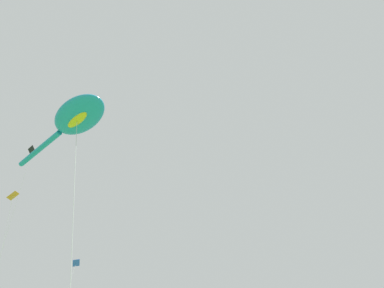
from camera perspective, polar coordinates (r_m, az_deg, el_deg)
name	(u,v)px	position (r m, az deg, el deg)	size (l,w,h in m)	color
big_show_kite	(77,118)	(21.41, -20.43, 4.53)	(3.36, 10.91, 17.87)	#1E8CBF
small_kite_delta_white	(10,210)	(29.58, -30.41, -10.40)	(4.49, 1.09, 17.84)	orange
small_kite_box_yellow	(73,275)	(39.79, -21.06, -21.50)	(3.08, 4.64, 18.52)	blue
small_kite_diamond_red	(26,169)	(33.53, -28.12, -4.13)	(4.33, 2.04, 23.79)	black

